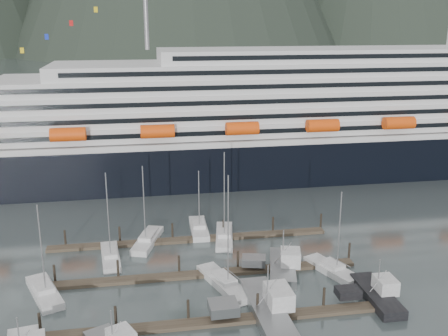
{
  "coord_description": "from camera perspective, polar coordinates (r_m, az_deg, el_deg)",
  "views": [
    {
      "loc": [
        -13.53,
        -67.51,
        37.02
      ],
      "look_at": [
        1.94,
        22.0,
        11.11
      ],
      "focal_mm": 42.0,
      "sensor_mm": 36.0,
      "label": 1
    }
  ],
  "objects": [
    {
      "name": "trawler_c",
      "position": [
        70.35,
        4.57,
        -14.96
      ],
      "size": [
        10.78,
        15.32,
        7.81
      ],
      "rotation": [
        0.0,
        0.0,
        1.6
      ],
      "color": "gray",
      "rests_on": "ground"
    },
    {
      "name": "dock_far",
      "position": [
        91.68,
        -3.63,
        -7.72
      ],
      "size": [
        48.18,
        2.28,
        3.2
      ],
      "color": "#3F3429",
      "rests_on": "ground"
    },
    {
      "name": "sailboat_f",
      "position": [
        95.43,
        -2.75,
        -6.65
      ],
      "size": [
        3.26,
        10.2,
        12.22
      ],
      "rotation": [
        0.0,
        0.0,
        1.54
      ],
      "color": "silver",
      "rests_on": "ground"
    },
    {
      "name": "dock_near",
      "position": [
        68.81,
        -1.15,
        -16.33
      ],
      "size": [
        48.18,
        2.28,
        3.2
      ],
      "color": "#3F3429",
      "rests_on": "ground"
    },
    {
      "name": "trawler_e",
      "position": [
        81.21,
        6.28,
        -10.56
      ],
      "size": [
        9.51,
        12.05,
        7.47
      ],
      "rotation": [
        0.0,
        0.0,
        1.32
      ],
      "color": "gray",
      "rests_on": "ground"
    },
    {
      "name": "dock_mid",
      "position": [
        80.01,
        -2.59,
        -11.41
      ],
      "size": [
        48.18,
        2.28,
        3.2
      ],
      "color": "#3F3429",
      "rests_on": "ground"
    },
    {
      "name": "sailboat_d",
      "position": [
        76.91,
        -0.01,
        -12.47
      ],
      "size": [
        6.63,
        12.34,
        17.52
      ],
      "rotation": [
        0.0,
        0.0,
        1.9
      ],
      "color": "silver",
      "rests_on": "ground"
    },
    {
      "name": "sailboat_g",
      "position": [
        91.99,
        0.03,
        -7.5
      ],
      "size": [
        4.78,
        11.71,
        16.45
      ],
      "rotation": [
        0.0,
        0.0,
        1.39
      ],
      "color": "silver",
      "rests_on": "ground"
    },
    {
      "name": "cruise_ship",
      "position": [
        132.34,
        9.63,
        4.82
      ],
      "size": [
        210.0,
        30.4,
        50.3
      ],
      "color": "black",
      "rests_on": "ground"
    },
    {
      "name": "ground",
      "position": [
        78.17,
        1.38,
        -12.35
      ],
      "size": [
        1600.0,
        1600.0,
        0.0
      ],
      "primitive_type": "plane",
      "color": "#475254",
      "rests_on": "ground"
    },
    {
      "name": "sailboat_h",
      "position": [
        82.32,
        11.67,
        -10.82
      ],
      "size": [
        6.38,
        10.2,
        13.7
      ],
      "rotation": [
        0.0,
        0.0,
        1.96
      ],
      "color": "silver",
      "rests_on": "ground"
    },
    {
      "name": "sailboat_a",
      "position": [
        78.62,
        -18.95,
        -12.75
      ],
      "size": [
        6.55,
        10.62,
        14.29
      ],
      "rotation": [
        0.0,
        0.0,
        1.95
      ],
      "color": "silver",
      "rests_on": "ground"
    },
    {
      "name": "trawler_d",
      "position": [
        76.4,
        16.23,
        -13.02
      ],
      "size": [
        8.24,
        11.16,
        6.6
      ],
      "rotation": [
        0.0,
        0.0,
        1.56
      ],
      "color": "black",
      "rests_on": "ground"
    },
    {
      "name": "sailboat_b",
      "position": [
        86.56,
        -12.24,
        -9.47
      ],
      "size": [
        3.63,
        10.5,
        15.25
      ],
      "rotation": [
        0.0,
        0.0,
        1.66
      ],
      "color": "silver",
      "rests_on": "ground"
    },
    {
      "name": "sailboat_e",
      "position": [
        91.38,
        -8.33,
        -7.86
      ],
      "size": [
        6.07,
        11.29,
        14.57
      ],
      "rotation": [
        0.0,
        0.0,
        1.26
      ],
      "color": "silver",
      "rests_on": "ground"
    }
  ]
}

